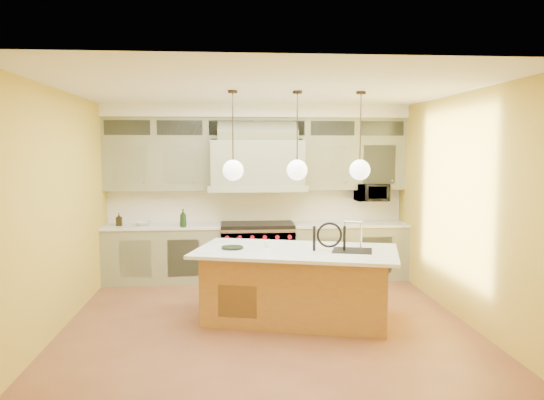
{
  "coord_description": "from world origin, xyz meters",
  "views": [
    {
      "loc": [
        -0.46,
        -6.54,
        2.18
      ],
      "look_at": [
        0.13,
        0.7,
        1.48
      ],
      "focal_mm": 35.0,
      "sensor_mm": 36.0,
      "label": 1
    }
  ],
  "objects": [
    {
      "name": "wall_left",
      "position": [
        -2.5,
        0.0,
        1.45
      ],
      "size": [
        0.0,
        5.0,
        5.0
      ],
      "primitive_type": "plane",
      "rotation": [
        1.57,
        0.0,
        1.57
      ],
      "color": "gold",
      "rests_on": "ground"
    },
    {
      "name": "counter_stool",
      "position": [
        0.77,
        -0.27,
        0.74
      ],
      "size": [
        0.46,
        0.46,
        1.28
      ],
      "rotation": [
        0.0,
        0.0,
        -0.03
      ],
      "color": "black",
      "rests_on": "floor"
    },
    {
      "name": "wall_right",
      "position": [
        2.5,
        0.0,
        1.45
      ],
      "size": [
        0.0,
        5.0,
        5.0
      ],
      "primitive_type": "plane",
      "rotation": [
        1.57,
        0.0,
        -1.57
      ],
      "color": "gold",
      "rests_on": "ground"
    },
    {
      "name": "microwave",
      "position": [
        1.95,
        2.25,
        1.45
      ],
      "size": [
        0.54,
        0.37,
        0.3
      ],
      "primitive_type": "imported",
      "color": "black",
      "rests_on": "back_cabinetry"
    },
    {
      "name": "ceiling",
      "position": [
        0.0,
        0.0,
        2.9
      ],
      "size": [
        5.0,
        5.0,
        0.0
      ],
      "primitive_type": "plane",
      "rotation": [
        3.14,
        0.0,
        0.0
      ],
      "color": "white",
      "rests_on": "wall_back"
    },
    {
      "name": "pendant_left",
      "position": [
        -0.41,
        0.05,
        1.95
      ],
      "size": [
        0.26,
        0.26,
        1.11
      ],
      "color": "#2D2319",
      "rests_on": "ceiling"
    },
    {
      "name": "fruit_bowl",
      "position": [
        -1.87,
        2.15,
        0.97
      ],
      "size": [
        0.29,
        0.29,
        0.06
      ],
      "primitive_type": "imported",
      "rotation": [
        0.0,
        0.0,
        0.15
      ],
      "color": "beige",
      "rests_on": "back_cabinetry"
    },
    {
      "name": "range",
      "position": [
        0.0,
        2.14,
        0.49
      ],
      "size": [
        1.2,
        0.74,
        0.96
      ],
      "color": "silver",
      "rests_on": "floor"
    },
    {
      "name": "floor",
      "position": [
        0.0,
        0.0,
        0.0
      ],
      "size": [
        5.0,
        5.0,
        0.0
      ],
      "primitive_type": "plane",
      "color": "brown",
      "rests_on": "ground"
    },
    {
      "name": "back_cabinetry",
      "position": [
        0.0,
        2.23,
        1.43
      ],
      "size": [
        5.0,
        0.77,
        2.9
      ],
      "color": "gray",
      "rests_on": "floor"
    },
    {
      "name": "pendant_right",
      "position": [
        1.19,
        0.05,
        1.95
      ],
      "size": [
        0.26,
        0.26,
        1.11
      ],
      "color": "#2D2319",
      "rests_on": "ceiling"
    },
    {
      "name": "wall_front",
      "position": [
        0.0,
        -2.5,
        1.45
      ],
      "size": [
        5.0,
        0.0,
        5.0
      ],
      "primitive_type": "plane",
      "rotation": [
        -1.57,
        0.0,
        0.0
      ],
      "color": "gold",
      "rests_on": "ground"
    },
    {
      "name": "cup",
      "position": [
        0.03,
        0.19,
        0.96
      ],
      "size": [
        0.1,
        0.1,
        0.08
      ],
      "primitive_type": "imported",
      "rotation": [
        0.0,
        0.0,
        0.07
      ],
      "color": "white",
      "rests_on": "kitchen_island"
    },
    {
      "name": "pendant_center",
      "position": [
        0.39,
        0.05,
        1.95
      ],
      "size": [
        0.26,
        0.26,
        1.11
      ],
      "color": "#2D2319",
      "rests_on": "ceiling"
    },
    {
      "name": "oil_bottle_b",
      "position": [
        -2.25,
        2.15,
        1.05
      ],
      "size": [
        0.1,
        0.1,
        0.21
      ],
      "primitive_type": "imported",
      "rotation": [
        0.0,
        0.0,
        0.06
      ],
      "color": "black",
      "rests_on": "back_cabinetry"
    },
    {
      "name": "wall_back",
      "position": [
        0.0,
        2.5,
        1.45
      ],
      "size": [
        5.0,
        0.0,
        5.0
      ],
      "primitive_type": "plane",
      "rotation": [
        1.57,
        0.0,
        0.0
      ],
      "color": "gold",
      "rests_on": "ground"
    },
    {
      "name": "kitchen_island",
      "position": [
        0.4,
        0.04,
        0.47
      ],
      "size": [
        2.77,
        1.94,
        1.35
      ],
      "rotation": [
        0.0,
        0.0,
        -0.27
      ],
      "color": "#996036",
      "rests_on": "floor"
    },
    {
      "name": "oil_bottle_a",
      "position": [
        -1.2,
        1.92,
        1.08
      ],
      "size": [
        0.13,
        0.13,
        0.29
      ],
      "primitive_type": "imported",
      "rotation": [
        0.0,
        0.0,
        -0.17
      ],
      "color": "black",
      "rests_on": "back_cabinetry"
    }
  ]
}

